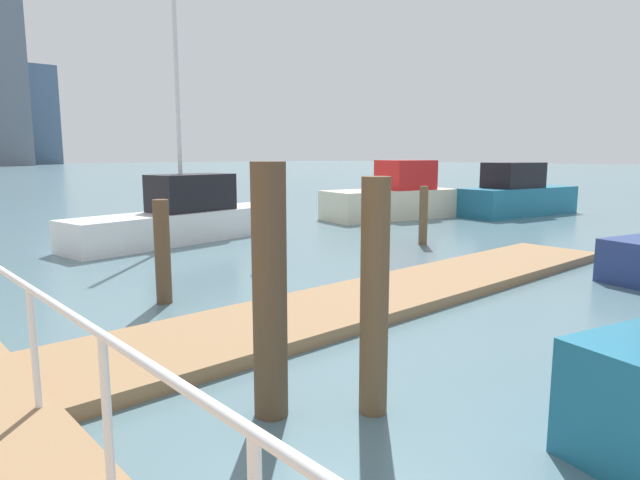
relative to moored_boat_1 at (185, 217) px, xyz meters
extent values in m
plane|color=slate|center=(-3.50, 3.64, -0.72)|extent=(300.00, 300.00, 0.00)
cube|color=#93704C|center=(-0.48, -8.48, -0.63)|extent=(13.03, 2.00, 0.18)
cylinder|color=white|center=(-6.65, -11.40, 0.21)|extent=(0.06, 0.06, 1.05)
cylinder|color=white|center=(-6.65, -9.79, 0.21)|extent=(0.06, 0.06, 1.05)
cylinder|color=brown|center=(-3.97, -11.21, 0.45)|extent=(0.28, 0.28, 2.34)
cylinder|color=#473826|center=(-0.32, -4.50, 0.16)|extent=(0.32, 0.32, 1.75)
cylinder|color=brown|center=(4.71, -5.16, 0.11)|extent=(0.24, 0.24, 1.66)
cylinder|color=brown|center=(-3.65, -6.04, 0.18)|extent=(0.27, 0.27, 1.79)
cylinder|color=brown|center=(-4.76, -10.58, 0.52)|extent=(0.33, 0.33, 2.48)
cube|color=white|center=(-0.09, -0.01, -0.28)|extent=(7.17, 2.65, 0.88)
cube|color=black|center=(0.27, 0.04, 0.70)|extent=(2.61, 1.64, 1.08)
cylinder|color=silver|center=(-0.09, -0.01, 3.71)|extent=(0.12, 0.12, 7.09)
cube|color=beige|center=(8.93, -0.25, -0.15)|extent=(5.74, 3.17, 1.15)
cube|color=red|center=(9.68, -0.41, 1.01)|extent=(2.24, 2.05, 1.17)
cube|color=#1E6B8C|center=(13.98, -3.06, -0.14)|extent=(5.90, 2.65, 1.17)
cube|color=black|center=(13.55, -3.00, 0.97)|extent=(2.58, 1.82, 1.04)
cube|color=slate|center=(34.31, 142.38, 11.81)|extent=(9.94, 8.15, 25.06)
camera|label=1|loc=(-7.81, -14.70, 1.83)|focal=30.79mm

